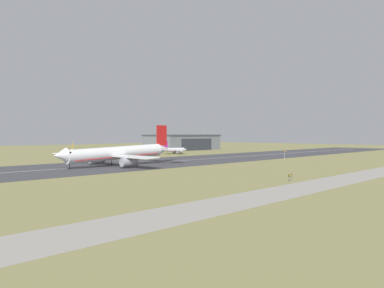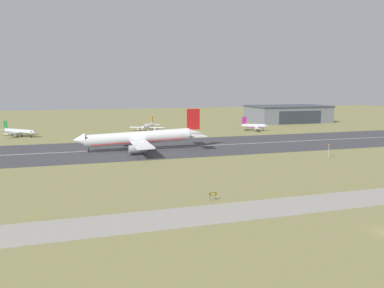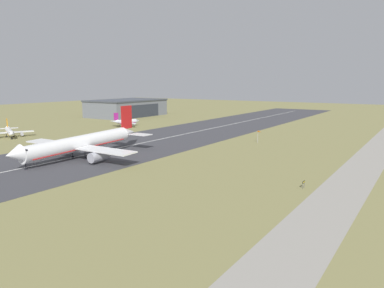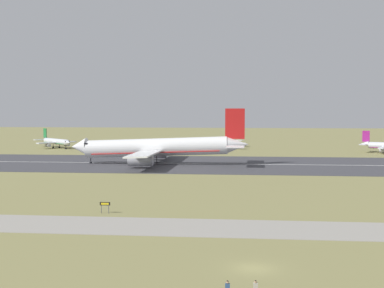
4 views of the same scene
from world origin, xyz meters
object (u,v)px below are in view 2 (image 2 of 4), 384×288
at_px(airplane_parked_west, 255,126).
at_px(airplane_parked_east, 148,127).
at_px(airplane_landing, 140,138).
at_px(runway_sign, 213,195).
at_px(windsock_pole, 329,146).
at_px(airplane_parked_centre, 19,131).

height_order(airplane_parked_west, airplane_parked_east, airplane_parked_west).
distance_m(airplane_landing, airplane_parked_east, 68.12).
relative_size(airplane_landing, airplane_parked_east, 2.28).
bearing_deg(airplane_parked_west, runway_sign, -120.41).
distance_m(airplane_parked_west, windsock_pole, 89.41).
xyz_separation_m(airplane_landing, airplane_parked_west, (76.72, 49.32, -2.25)).
relative_size(airplane_parked_east, windsock_pole, 4.51).
bearing_deg(airplane_parked_centre, airplane_landing, -48.83).
bearing_deg(airplane_parked_east, windsock_pole, -66.28).
xyz_separation_m(airplane_landing, windsock_pole, (61.70, -38.79, -0.26)).
height_order(airplane_parked_east, runway_sign, airplane_parked_east).
distance_m(airplane_landing, airplane_parked_west, 91.24).
bearing_deg(airplane_landing, airplane_parked_centre, 131.17).
xyz_separation_m(airplane_landing, runway_sign, (4.30, -74.06, -3.54)).
relative_size(windsock_pole, runway_sign, 2.92).
xyz_separation_m(airplane_parked_east, windsock_pole, (46.16, -105.06, 2.10)).
xyz_separation_m(airplane_parked_centre, airplane_parked_east, (68.66, 5.54, -0.16)).
bearing_deg(airplane_landing, runway_sign, -86.68).
height_order(airplane_landing, airplane_parked_west, airplane_landing).
height_order(airplane_parked_east, windsock_pole, airplane_parked_east).
bearing_deg(windsock_pole, airplane_landing, 147.84).
distance_m(airplane_landing, windsock_pole, 72.88).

